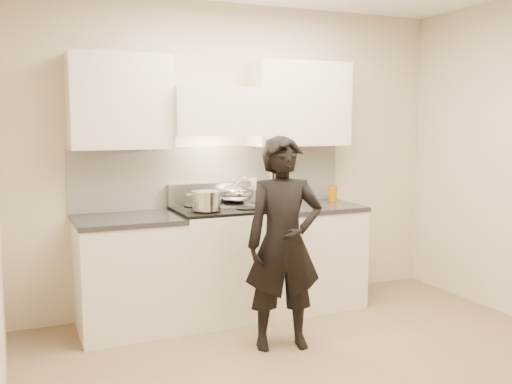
% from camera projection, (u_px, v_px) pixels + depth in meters
% --- Properties ---
extents(ground_plane, '(4.00, 4.00, 0.00)m').
position_uv_depth(ground_plane, '(338.00, 378.00, 3.74)').
color(ground_plane, '#806A4F').
extents(room_shell, '(4.04, 3.54, 2.70)m').
position_uv_depth(room_shell, '(306.00, 132.00, 3.85)').
color(room_shell, beige).
rests_on(room_shell, ground).
extents(stove, '(0.76, 0.65, 0.96)m').
position_uv_depth(stove, '(221.00, 262.00, 4.86)').
color(stove, silver).
rests_on(stove, ground).
extents(counter_right, '(0.92, 0.67, 0.92)m').
position_uv_depth(counter_right, '(307.00, 255.00, 5.19)').
color(counter_right, silver).
rests_on(counter_right, ground).
extents(counter_left, '(0.82, 0.67, 0.92)m').
position_uv_depth(counter_left, '(129.00, 274.00, 4.55)').
color(counter_left, silver).
rests_on(counter_left, ground).
extents(wok, '(0.31, 0.38, 0.25)m').
position_uv_depth(wok, '(236.00, 193.00, 5.00)').
color(wok, '#B8B8B8').
rests_on(wok, stove).
extents(stock_pot, '(0.33, 0.25, 0.15)m').
position_uv_depth(stock_pot, '(207.00, 201.00, 4.59)').
color(stock_pot, '#B8B8B8').
rests_on(stock_pot, stove).
extents(utensil_crock, '(0.13, 0.13, 0.34)m').
position_uv_depth(utensil_crock, '(272.00, 193.00, 5.15)').
color(utensil_crock, '#9FA0A3').
rests_on(utensil_crock, counter_right).
extents(spice_jar, '(0.04, 0.04, 0.09)m').
position_uv_depth(spice_jar, '(289.00, 197.00, 5.30)').
color(spice_jar, orange).
rests_on(spice_jar, counter_right).
extents(oil_glass, '(0.08, 0.08, 0.14)m').
position_uv_depth(oil_glass, '(333.00, 193.00, 5.39)').
color(oil_glass, '#B25905').
rests_on(oil_glass, counter_right).
extents(person, '(0.64, 0.49, 1.57)m').
position_uv_depth(person, '(284.00, 243.00, 4.17)').
color(person, black).
rests_on(person, ground).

